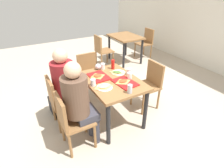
{
  "coord_description": "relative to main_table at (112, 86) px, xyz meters",
  "views": [
    {
      "loc": [
        2.07,
        -1.17,
        2.0
      ],
      "look_at": [
        0.0,
        0.0,
        0.66
      ],
      "focal_mm": 29.04,
      "sensor_mm": 36.0,
      "label": 1
    }
  ],
  "objects": [
    {
      "name": "chair_near_right",
      "position": [
        0.26,
        -0.76,
        -0.14
      ],
      "size": [
        0.4,
        0.4,
        0.83
      ],
      "color": "olive",
      "rests_on": "ground_plane"
    },
    {
      "name": "ground_plane",
      "position": [
        0.0,
        0.0,
        -0.63
      ],
      "size": [
        10.0,
        10.0,
        0.02
      ],
      "primitive_type": "cube",
      "color": "#B7A893"
    },
    {
      "name": "paper_plate_near_edge",
      "position": [
        0.15,
        -0.21,
        0.11
      ],
      "size": [
        0.22,
        0.22,
        0.01
      ],
      "primitive_type": "cylinder",
      "color": "white",
      "rests_on": "main_table"
    },
    {
      "name": "paper_plate_center",
      "position": [
        -0.15,
        0.21,
        0.11
      ],
      "size": [
        0.22,
        0.22,
        0.01
      ],
      "primitive_type": "cylinder",
      "color": "white",
      "rests_on": "main_table"
    },
    {
      "name": "plastic_cup_c",
      "position": [
        -0.41,
        0.06,
        0.16
      ],
      "size": [
        0.07,
        0.07,
        0.1
      ],
      "primitive_type": "cylinder",
      "color": "white",
      "rests_on": "main_table"
    },
    {
      "name": "main_table",
      "position": [
        0.0,
        0.0,
        0.0
      ],
      "size": [
        1.02,
        0.75,
        0.73
      ],
      "color": "olive",
      "rests_on": "ground_plane"
    },
    {
      "name": "foil_bundle",
      "position": [
        -0.44,
        -0.02,
        0.16
      ],
      "size": [
        0.1,
        0.1,
        0.1
      ],
      "primitive_type": "sphere",
      "color": "silver",
      "rests_on": "main_table"
    },
    {
      "name": "pizza_slice_d",
      "position": [
        0.15,
        -0.21,
        0.13
      ],
      "size": [
        0.17,
        0.22,
        0.02
      ],
      "color": "#DBAD60",
      "rests_on": "paper_plate_near_edge"
    },
    {
      "name": "pizza_slice_c",
      "position": [
        -0.16,
        0.18,
        0.13
      ],
      "size": [
        0.23,
        0.22,
        0.02
      ],
      "color": "#DBAD60",
      "rests_on": "paper_plate_center"
    },
    {
      "name": "tray_red_near",
      "position": [
        -0.18,
        -0.13,
        0.12
      ],
      "size": [
        0.37,
        0.27,
        0.02
      ],
      "primitive_type": "cube",
      "rotation": [
        0.0,
        0.0,
        0.03
      ],
      "color": "red",
      "rests_on": "main_table"
    },
    {
      "name": "plastic_cup_a",
      "position": [
        -0.03,
        0.32,
        0.16
      ],
      "size": [
        0.07,
        0.07,
        0.1
      ],
      "primitive_type": "cylinder",
      "color": "white",
      "rests_on": "main_table"
    },
    {
      "name": "condiment_bottle",
      "position": [
        -0.33,
        0.21,
        0.19
      ],
      "size": [
        0.06,
        0.06,
        0.16
      ],
      "primitive_type": "cylinder",
      "color": "red",
      "rests_on": "main_table"
    },
    {
      "name": "soda_can",
      "position": [
        0.44,
        0.02,
        0.17
      ],
      "size": [
        0.07,
        0.07,
        0.12
      ],
      "primitive_type": "cylinder",
      "color": "#B7BCC6",
      "rests_on": "main_table"
    },
    {
      "name": "pizza_slice_b",
      "position": [
        0.16,
        0.09,
        0.13
      ],
      "size": [
        0.14,
        0.19,
        0.02
      ],
      "color": "tan",
      "rests_on": "tray_red_far"
    },
    {
      "name": "plastic_cup_d",
      "position": [
        0.1,
        0.24,
        0.16
      ],
      "size": [
        0.07,
        0.07,
        0.1
      ],
      "primitive_type": "cylinder",
      "color": "white",
      "rests_on": "main_table"
    },
    {
      "name": "background_chair_near",
      "position": [
        -2.03,
        0.83,
        -0.14
      ],
      "size": [
        0.4,
        0.4,
        0.83
      ],
      "color": "olive",
      "rests_on": "ground_plane"
    },
    {
      "name": "chair_near_left",
      "position": [
        -0.26,
        -0.76,
        -0.14
      ],
      "size": [
        0.4,
        0.4,
        0.83
      ],
      "color": "olive",
      "rests_on": "ground_plane"
    },
    {
      "name": "person_in_red",
      "position": [
        -0.26,
        -0.62,
        0.11
      ],
      "size": [
        0.32,
        0.42,
        1.24
      ],
      "color": "#383842",
      "rests_on": "ground_plane"
    },
    {
      "name": "chair_left_end",
      "position": [
        -0.9,
        0.0,
        -0.14
      ],
      "size": [
        0.4,
        0.4,
        0.83
      ],
      "color": "olive",
      "rests_on": "ground_plane"
    },
    {
      "name": "handbag",
      "position": [
        -0.61,
        -0.77,
        -0.48
      ],
      "size": [
        0.33,
        0.17,
        0.28
      ],
      "primitive_type": "cube",
      "rotation": [
        0.0,
        0.0,
        0.04
      ],
      "color": "black",
      "rests_on": "ground_plane"
    },
    {
      "name": "person_in_brown_jacket",
      "position": [
        0.26,
        -0.62,
        0.11
      ],
      "size": [
        0.32,
        0.42,
        1.24
      ],
      "color": "#383842",
      "rests_on": "ground_plane"
    },
    {
      "name": "plastic_cup_b",
      "position": [
        0.03,
        -0.32,
        0.16
      ],
      "size": [
        0.07,
        0.07,
        0.1
      ],
      "primitive_type": "cylinder",
      "color": "white",
      "rests_on": "main_table"
    },
    {
      "name": "pizza_slice_a",
      "position": [
        -0.18,
        -0.15,
        0.13
      ],
      "size": [
        0.18,
        0.19,
        0.02
      ],
      "color": "#C68C47",
      "rests_on": "tray_red_near"
    },
    {
      "name": "tray_red_far",
      "position": [
        0.18,
        0.11,
        0.12
      ],
      "size": [
        0.38,
        0.29,
        0.02
      ],
      "primitive_type": "cube",
      "rotation": [
        0.0,
        0.0,
        0.1
      ],
      "color": "red",
      "rests_on": "main_table"
    },
    {
      "name": "background_chair_far",
      "position": [
        -2.03,
        2.3,
        -0.14
      ],
      "size": [
        0.4,
        0.4,
        0.83
      ],
      "color": "olive",
      "rests_on": "ground_plane"
    },
    {
      "name": "background_table",
      "position": [
        -2.03,
        1.57,
        -0.01
      ],
      "size": [
        0.9,
        0.7,
        0.73
      ],
      "color": "olive",
      "rests_on": "ground_plane"
    },
    {
      "name": "chair_far_side",
      "position": [
        0.0,
        0.76,
        -0.14
      ],
      "size": [
        0.4,
        0.4,
        0.83
      ],
      "color": "olive",
      "rests_on": "ground_plane"
    }
  ]
}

